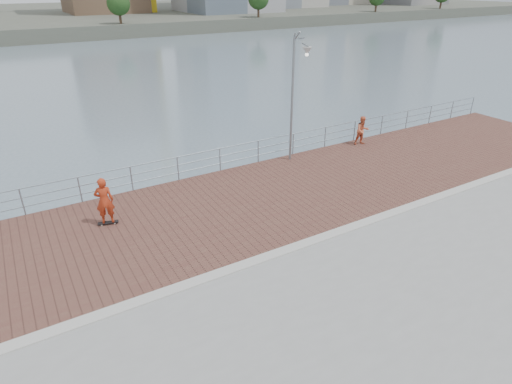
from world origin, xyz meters
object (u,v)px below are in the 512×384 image
street_lamp (298,78)px  bystander (362,131)px  guardrail (199,161)px  skateboarder (104,201)px

street_lamp → bystander: size_ratio=3.73×
bystander → guardrail: bearing=-170.1°
guardrail → street_lamp: (4.61, -0.92, 3.39)m
street_lamp → skateboarder: (-9.26, -1.38, -3.10)m
bystander → street_lamp: bearing=-163.0°
skateboarder → bystander: (13.78, 1.60, -0.19)m
street_lamp → skateboarder: bearing=-171.5°
skateboarder → bystander: 13.87m
guardrail → skateboarder: 5.20m
guardrail → street_lamp: 5.80m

